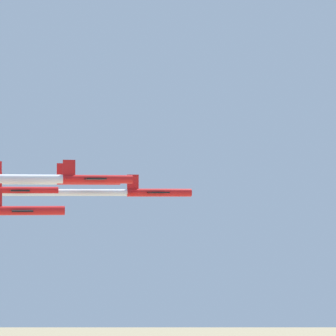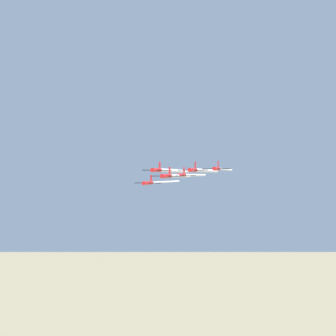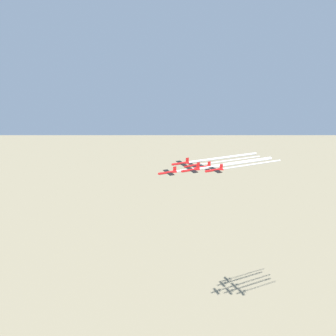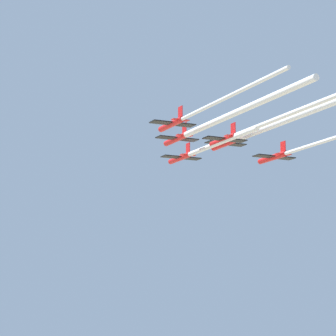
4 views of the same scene
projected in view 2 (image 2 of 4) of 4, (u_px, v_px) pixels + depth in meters
The scene contains 12 objects.
jet_0 at pixel (167, 176), 144.48m from camera, with size 9.98×10.42×3.48m.
jet_1 at pixel (193, 170), 153.17m from camera, with size 9.98×10.42×3.48m.
jet_2 at pixel (157, 170), 156.28m from camera, with size 9.98×10.42×3.48m.
jet_3 at pixel (217, 169), 161.85m from camera, with size 9.98×10.42×3.48m.
jet_4 at pixel (182, 175), 164.92m from camera, with size 9.98×10.42×3.48m.
jet_5 at pixel (148, 183), 167.98m from camera, with size 9.98×10.42×3.48m.
smoke_trail_0 at pixel (181, 176), 163.50m from camera, with size 5.83×29.56×1.04m.
smoke_trail_1 at pixel (208, 171), 180.88m from camera, with size 8.92×47.29×1.25m.
smoke_trail_2 at pixel (176, 171), 183.31m from camera, with size 8.74×45.93×1.29m.
smoke_trail_3 at pixel (226, 170), 185.02m from camera, with size 6.92×37.97×0.75m.
smoke_trail_4 at pixel (196, 175), 190.00m from camera, with size 7.70×41.88×0.89m.
smoke_trail_5 at pixel (167, 182), 193.86m from camera, with size 7.82×43.47×0.75m.
Camera 2 is at (15.11, -179.70, 165.69)m, focal length 50.00 mm.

